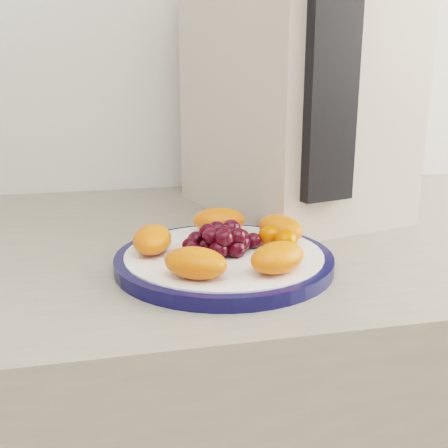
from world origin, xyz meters
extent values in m
cylinder|color=#0B0D37|center=(0.10, 1.07, 0.91)|extent=(0.24, 0.24, 0.01)
cylinder|color=white|center=(0.10, 1.07, 0.91)|extent=(0.22, 0.22, 0.02)
cube|color=#BEB0A0|center=(0.25, 1.30, 1.10)|extent=(0.29, 0.36, 0.39)
cube|color=black|center=(0.24, 1.13, 1.10)|extent=(0.07, 0.04, 0.29)
ellipsoid|color=#FF4811|center=(0.17, 1.10, 0.93)|extent=(0.06, 0.07, 0.03)
ellipsoid|color=#FF4811|center=(0.11, 1.15, 0.93)|extent=(0.07, 0.05, 0.03)
ellipsoid|color=#FF4811|center=(0.02, 1.09, 0.93)|extent=(0.06, 0.07, 0.03)
ellipsoid|color=#FF4811|center=(0.06, 1.01, 0.93)|extent=(0.08, 0.07, 0.03)
ellipsoid|color=#FF4811|center=(0.14, 1.00, 0.93)|extent=(0.08, 0.07, 0.03)
ellipsoid|color=black|center=(0.10, 1.07, 0.93)|extent=(0.02, 0.02, 0.02)
ellipsoid|color=black|center=(0.12, 1.07, 0.93)|extent=(0.02, 0.02, 0.02)
ellipsoid|color=black|center=(0.11, 1.09, 0.93)|extent=(0.02, 0.02, 0.02)
ellipsoid|color=black|center=(0.09, 1.09, 0.93)|extent=(0.02, 0.02, 0.02)
ellipsoid|color=black|center=(0.08, 1.07, 0.93)|extent=(0.02, 0.02, 0.02)
ellipsoid|color=black|center=(0.09, 1.06, 0.93)|extent=(0.02, 0.02, 0.02)
ellipsoid|color=black|center=(0.11, 1.06, 0.93)|extent=(0.02, 0.02, 0.02)
ellipsoid|color=black|center=(0.13, 1.08, 0.93)|extent=(0.02, 0.02, 0.02)
ellipsoid|color=black|center=(0.12, 1.10, 0.93)|extent=(0.02, 0.02, 0.02)
ellipsoid|color=black|center=(0.11, 1.11, 0.93)|extent=(0.02, 0.02, 0.02)
ellipsoid|color=black|center=(0.09, 1.11, 0.93)|extent=(0.02, 0.02, 0.02)
ellipsoid|color=black|center=(0.07, 1.10, 0.93)|extent=(0.02, 0.02, 0.02)
ellipsoid|color=black|center=(0.06, 1.08, 0.93)|extent=(0.02, 0.02, 0.02)
ellipsoid|color=black|center=(0.06, 1.06, 0.93)|extent=(0.02, 0.02, 0.02)
ellipsoid|color=black|center=(0.10, 1.07, 0.94)|extent=(0.02, 0.02, 0.02)
ellipsoid|color=black|center=(0.11, 1.09, 0.94)|extent=(0.02, 0.02, 0.02)
ellipsoid|color=black|center=(0.09, 1.09, 0.94)|extent=(0.02, 0.02, 0.02)
ellipsoid|color=black|center=(0.08, 1.08, 0.94)|extent=(0.02, 0.02, 0.02)
ellipsoid|color=black|center=(0.08, 1.06, 0.94)|extent=(0.02, 0.02, 0.02)
ellipsoid|color=black|center=(0.09, 1.06, 0.94)|extent=(0.02, 0.02, 0.02)
ellipsoid|color=black|center=(0.11, 1.06, 0.94)|extent=(0.02, 0.02, 0.02)
ellipsoid|color=#DE4504|center=(0.16, 1.09, 0.93)|extent=(0.03, 0.03, 0.02)
ellipsoid|color=#DE4504|center=(0.18, 1.09, 0.93)|extent=(0.04, 0.03, 0.02)
ellipsoid|color=#DE4504|center=(0.17, 1.07, 0.93)|extent=(0.04, 0.04, 0.02)
camera|label=1|loc=(-0.03, 0.51, 1.12)|focal=45.00mm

